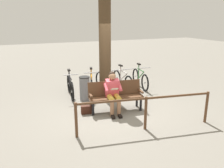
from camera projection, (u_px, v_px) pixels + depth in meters
ground_plane at (114, 112)px, 6.81m from camera, size 40.00×40.00×0.00m
bench at (115, 94)px, 6.82m from camera, size 1.66×0.73×0.87m
person_reading at (113, 91)px, 6.59m from camera, size 0.53×0.81×1.20m
handbag at (86, 110)px, 6.64m from camera, size 0.32×0.19×0.24m
tree_trunk at (105, 49)px, 7.61m from camera, size 0.40×0.40×3.34m
litter_bin at (85, 88)px, 7.65m from camera, size 0.36×0.36×0.81m
bicycle_silver at (140, 79)px, 9.07m from camera, size 0.48×1.67×0.94m
bicycle_orange at (123, 80)px, 8.83m from camera, size 0.48×1.68×0.94m
bicycle_black at (107, 82)px, 8.58m from camera, size 0.48×1.67×0.94m
bicycle_purple at (91, 84)px, 8.32m from camera, size 0.64×1.62×0.94m
bicycle_green at (70, 86)px, 8.04m from camera, size 0.48×1.68×0.94m
railing_fence at (146, 106)px, 5.58m from camera, size 3.41×0.66×0.85m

